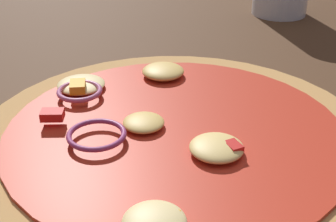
{
  "coord_description": "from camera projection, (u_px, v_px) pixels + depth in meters",
  "views": [
    {
      "loc": [
        -0.06,
        -0.3,
        0.23
      ],
      "look_at": [
        0.03,
        0.0,
        0.05
      ],
      "focal_mm": 50.29,
      "sensor_mm": 36.0,
      "label": 1
    }
  ],
  "objects": [
    {
      "name": "pizza",
      "position": [
        173.0,
        137.0,
        0.35
      ],
      "size": [
        0.3,
        0.3,
        0.03
      ],
      "color": "tan",
      "rests_on": "dining_table"
    },
    {
      "name": "dining_table",
      "position": [
        130.0,
        157.0,
        0.37
      ],
      "size": [
        1.11,
        1.07,
        0.03
      ],
      "color": "#4C301C",
      "rests_on": "ground"
    }
  ]
}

